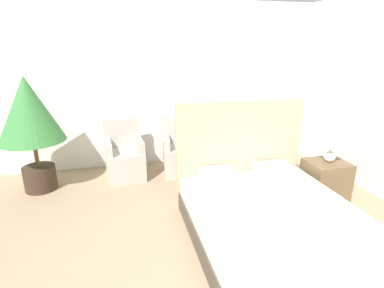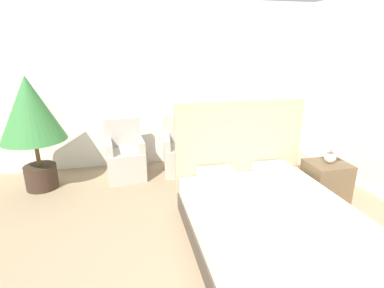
% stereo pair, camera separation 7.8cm
% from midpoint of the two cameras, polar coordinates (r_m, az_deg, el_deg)
% --- Properties ---
extents(wall_back, '(10.00, 0.06, 2.90)m').
position_cam_midpoint_polar(wall_back, '(5.55, -4.87, 11.04)').
color(wall_back, white).
rests_on(wall_back, ground_plane).
extents(bed, '(1.79, 2.24, 1.45)m').
position_cam_midpoint_polar(bed, '(3.55, 14.49, -13.93)').
color(bed, '#4C4238').
rests_on(bed, ground_plane).
extents(armchair_near_window_left, '(0.66, 0.68, 0.96)m').
position_cam_midpoint_polar(armchair_near_window_left, '(5.17, -13.09, -3.00)').
color(armchair_near_window_left, '#B7B2A8').
rests_on(armchair_near_window_left, ground_plane).
extents(armchair_near_window_right, '(0.67, 0.69, 0.96)m').
position_cam_midpoint_polar(armchair_near_window_right, '(5.25, -2.53, -2.18)').
color(armchair_near_window_right, '#B7B2A8').
rests_on(armchair_near_window_right, ground_plane).
extents(potted_palm, '(0.93, 0.93, 1.74)m').
position_cam_midpoint_polar(potted_palm, '(4.97, -28.94, 4.66)').
color(potted_palm, '#38281E').
rests_on(potted_palm, ground_plane).
extents(nightstand, '(0.55, 0.48, 0.58)m').
position_cam_midpoint_polar(nightstand, '(4.72, 23.59, -6.43)').
color(nightstand, brown).
rests_on(nightstand, ground_plane).
extents(table_lamp, '(0.32, 0.32, 0.51)m').
position_cam_midpoint_polar(table_lamp, '(4.52, 24.70, 0.88)').
color(table_lamp, white).
rests_on(table_lamp, nightstand).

